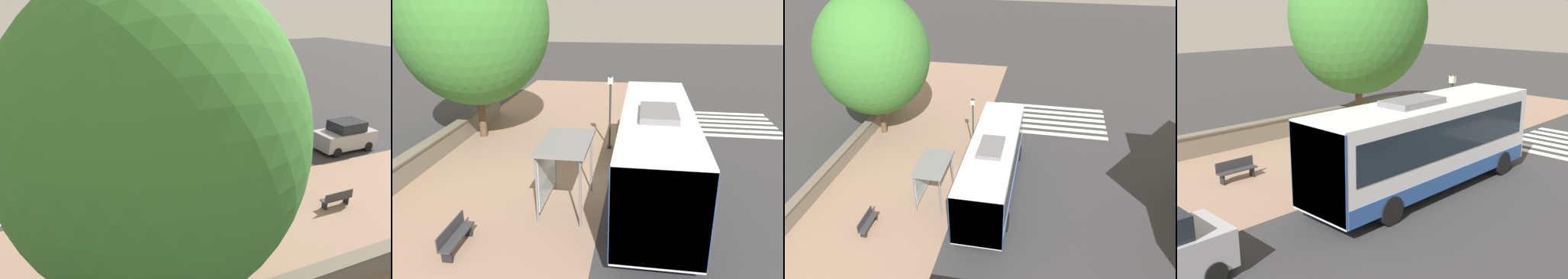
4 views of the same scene
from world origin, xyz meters
TOP-DOWN VIEW (x-y plane):
  - ground_plane at (0.00, 0.00)m, footprint 120.00×120.00m
  - sidewalk_plaza at (-4.50, 0.00)m, footprint 9.00×44.00m
  - stone_wall at (-8.55, 0.00)m, footprint 0.60×20.00m
  - bus at (1.84, -0.17)m, footprint 2.74×10.55m
  - bus_shelter at (-1.53, -1.66)m, footprint 1.77×3.01m
  - pedestrian at (0.20, 4.09)m, footprint 0.34×0.23m
  - bench at (-4.25, -4.73)m, footprint 0.40×1.70m
  - street_lamp_near at (-0.34, 4.56)m, footprint 0.28×0.28m
  - shade_tree at (-7.61, 5.46)m, footprint 7.91×7.91m

SIDE VIEW (x-z plane):
  - ground_plane at x=0.00m, z-range 0.00..0.00m
  - sidewalk_plaza at x=-4.50m, z-range 0.00..0.02m
  - bench at x=-4.25m, z-range 0.04..0.92m
  - stone_wall at x=-8.55m, z-range 0.01..1.11m
  - pedestrian at x=0.20m, z-range 0.16..1.91m
  - bus at x=1.84m, z-range 0.06..3.75m
  - bus_shelter at x=-1.53m, z-range 0.86..3.46m
  - street_lamp_near at x=-0.34m, z-range 0.38..4.30m
  - shade_tree at x=-7.61m, z-range 0.97..11.61m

